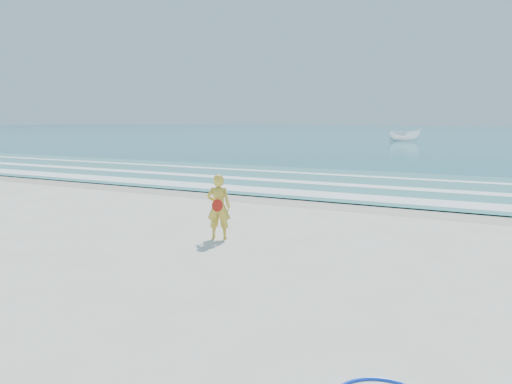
% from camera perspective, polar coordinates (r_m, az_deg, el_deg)
% --- Properties ---
extents(ground, '(400.00, 400.00, 0.00)m').
position_cam_1_polar(ground, '(8.72, -15.65, -9.68)').
color(ground, silver).
rests_on(ground, ground).
extents(wet_sand, '(400.00, 2.40, 0.00)m').
position_cam_1_polar(wet_sand, '(16.27, 6.63, -1.11)').
color(wet_sand, '#B2A893').
rests_on(wet_sand, ground).
extents(ocean, '(400.00, 190.00, 0.04)m').
position_cam_1_polar(ocean, '(111.16, 24.96, 6.18)').
color(ocean, '#19727F').
rests_on(ocean, ground).
extents(shallow, '(400.00, 10.00, 0.01)m').
position_cam_1_polar(shallow, '(20.96, 11.59, 1.00)').
color(shallow, '#59B7AD').
rests_on(shallow, ocean).
extents(foam_near, '(400.00, 1.40, 0.01)m').
position_cam_1_polar(foam_near, '(17.46, 8.17, -0.32)').
color(foam_near, white).
rests_on(foam_near, shallow).
extents(foam_mid, '(400.00, 0.90, 0.01)m').
position_cam_1_polar(foam_mid, '(20.19, 10.95, 0.77)').
color(foam_mid, white).
rests_on(foam_mid, shallow).
extents(foam_far, '(400.00, 0.60, 0.01)m').
position_cam_1_polar(foam_far, '(23.35, 13.31, 1.70)').
color(foam_far, white).
rests_on(foam_far, shallow).
extents(boat, '(3.90, 1.57, 1.49)m').
position_cam_1_polar(boat, '(61.62, 16.60, 6.23)').
color(boat, white).
rests_on(boat, ocean).
extents(woman, '(0.62, 0.51, 1.45)m').
position_cam_1_polar(woman, '(11.09, -4.29, -1.69)').
color(woman, gold).
rests_on(woman, ground).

